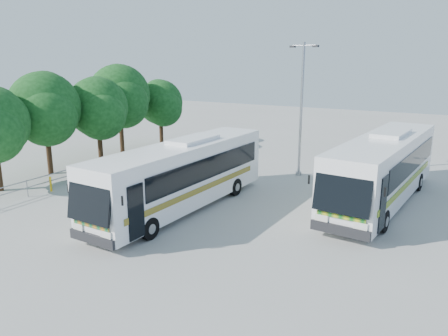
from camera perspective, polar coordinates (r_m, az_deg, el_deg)
The scene contains 11 objects.
ground at distance 23.15m, azimuth -2.80°, elevation -5.49°, with size 100.00×100.00×0.00m, color #A0A09B.
kerb_divider at distance 25.91m, azimuth -4.80°, elevation -3.18°, with size 0.40×16.00×0.15m, color #B2B2AD.
railing at distance 31.94m, azimuth -14.36°, elevation 0.99°, with size 0.06×22.00×1.00m.
tree_far_b at distance 31.65m, azimuth -22.31°, elevation 7.30°, with size 5.33×5.03×6.96m.
tree_far_c at distance 33.61m, azimuth -16.11°, elevation 7.62°, with size 4.97×4.69×6.49m.
tree_far_d at distance 37.04m, azimuth -13.42°, elevation 9.21°, with size 5.62×5.30×7.33m.
tree_far_e at distance 40.13m, azimuth -8.25°, elevation 8.47°, with size 4.54×4.28×5.92m.
coach_main at distance 22.80m, azimuth -5.51°, elevation -0.82°, with size 3.16×12.67×3.49m.
coach_adjacent at distance 25.14m, azimuth 20.08°, elevation 0.01°, with size 3.84×13.38×3.66m.
lamppost at distance 29.46m, azimuth 10.09°, elevation 8.24°, with size 2.12×0.75×8.77m.
bollard at distance 28.11m, azimuth -21.70°, elevation -1.96°, with size 0.13×0.13×0.91m, color #C99F0B.
Camera 1 is at (11.56, -18.48, 7.79)m, focal length 35.00 mm.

